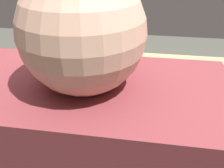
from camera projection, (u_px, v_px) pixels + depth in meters
dining_table at (123, 104)px, 1.07m from camera, size 1.29×0.77×0.76m
plate_near_main at (194, 82)px, 1.02m from camera, size 0.24×0.24×0.05m
plate_center_pancakes at (70, 57)px, 1.24m from camera, size 0.26×0.26×0.09m
plate_far_companion at (163, 112)px, 0.83m from camera, size 0.28×0.28×0.04m
coffee_mug at (24, 61)px, 1.12m from camera, size 0.09×0.12×0.10m
paper_napkin at (99, 88)px, 1.00m from camera, size 0.18×0.17×0.00m
fork_near at (147, 66)px, 1.18m from camera, size 0.20×0.03×0.01m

